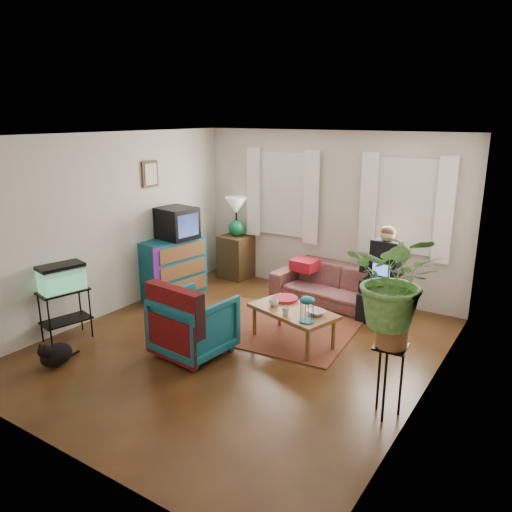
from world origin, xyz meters
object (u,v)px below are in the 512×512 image
Objects in this scene: dresser at (173,267)px; plant_stand at (388,381)px; sofa at (337,280)px; armchair at (194,321)px; coffee_table at (293,326)px; side_table at (237,257)px; aquarium_stand at (66,315)px.

dresser is 4.28m from plant_stand.
sofa is 2.97m from plant_stand.
dresser is at bearing -35.81° from armchair.
armchair is 0.75× the size of coffee_table.
dresser is 2.56m from coffee_table.
sofa is at bearing 31.89° from dresser.
side_table is at bearing 155.93° from coffee_table.
sofa is 2.07m from side_table.
armchair is (1.63, -1.42, -0.05)m from dresser.
armchair is (1.29, -2.73, 0.04)m from side_table.
plant_stand reaches higher than aquarium_stand.
sofa reaches higher than aquarium_stand.
plant_stand is at bearing -51.47° from sofa.
side_table reaches higher than coffee_table.
dresser is at bearing -175.49° from coffee_table.
side_table is at bearing 143.54° from plant_stand.
coffee_table is (2.15, -1.82, -0.15)m from side_table.
sofa is at bearing -7.16° from side_table.
side_table is 0.74× the size of dresser.
armchair is 1.12× the size of plant_stand.
sofa is 2.71× the size of plant_stand.
sofa is 1.58m from coffee_table.
sofa is 2.41× the size of armchair.
armchair is at bearing -64.72° from side_table.
plant_stand is (4.05, 0.60, 0.03)m from aquarium_stand.
sofa is at bearing 109.94° from coffee_table.
aquarium_stand is 1.75m from armchair.
sofa is 1.82× the size of coffee_table.
sofa reaches higher than coffee_table.
side_table is at bearing 97.57° from aquarium_stand.
dresser is at bearing 160.56° from plant_stand.
side_table is 0.69× the size of coffee_table.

